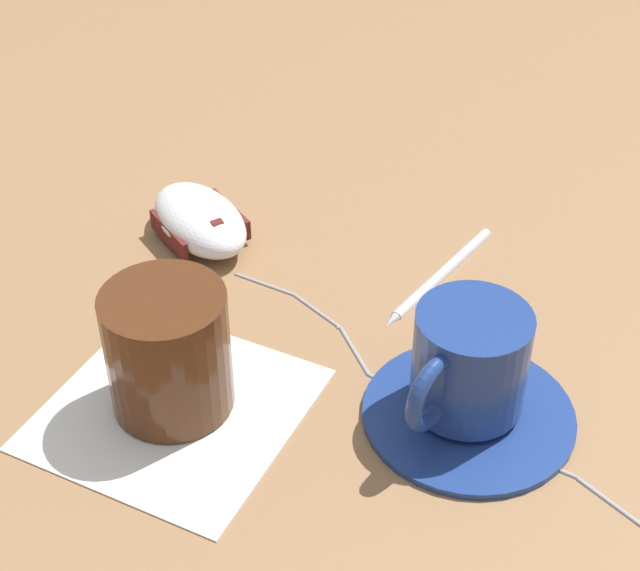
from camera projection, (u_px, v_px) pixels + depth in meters
ground_plane at (299, 394)px, 0.65m from camera, size 3.00×3.00×0.00m
saucer at (469, 412)px, 0.63m from camera, size 0.14×0.14×0.01m
coffee_cup at (468, 362)px, 0.61m from camera, size 0.10×0.07×0.07m
computer_mouse at (200, 220)px, 0.78m from camera, size 0.11×0.12×0.04m
mouse_cable at (443, 399)px, 0.64m from camera, size 0.13×0.38×0.00m
napkin_under_glass at (175, 408)px, 0.64m from camera, size 0.17×0.17×0.00m
drinking_glass at (168, 351)px, 0.61m from camera, size 0.08×0.08×0.09m
pen at (441, 271)px, 0.75m from camera, size 0.14×0.05×0.01m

